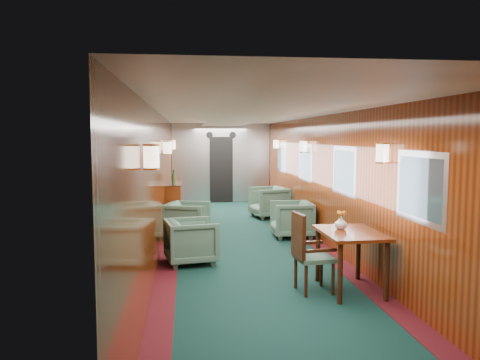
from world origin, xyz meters
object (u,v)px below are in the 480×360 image
at_px(side_chair, 307,249).
at_px(armchair_left_far, 188,220).
at_px(armchair_left_near, 191,241).
at_px(armchair_right_near, 292,219).
at_px(armchair_right_far, 269,202).
at_px(credenza, 173,206).
at_px(dining_table, 350,241).

relative_size(side_chair, armchair_left_far, 1.31).
relative_size(armchair_left_near, armchair_right_near, 0.98).
relative_size(armchair_left_near, armchair_right_far, 0.92).
distance_m(armchair_left_far, armchair_right_near, 2.07).
distance_m(armchair_left_far, armchair_right_far, 2.96).
xyz_separation_m(side_chair, credenza, (-1.82, 4.38, -0.05)).
distance_m(armchair_left_near, armchair_right_near, 2.64).
bearing_deg(armchair_right_far, armchair_right_near, -11.85).
bearing_deg(armchair_right_far, armchair_left_near, -39.27).
height_order(dining_table, armchair_left_far, dining_table).
bearing_deg(armchair_right_near, armchair_right_far, -177.27).
distance_m(dining_table, credenza, 5.00).
xyz_separation_m(armchair_right_near, armchair_right_far, (-0.06, 2.30, 0.02)).
xyz_separation_m(credenza, armchair_left_far, (0.30, -0.96, -0.15)).
relative_size(dining_table, armchair_right_near, 1.34).
relative_size(side_chair, credenza, 0.81).
bearing_deg(dining_table, armchair_right_far, 89.81).
relative_size(armchair_left_near, armchair_left_far, 0.98).
relative_size(dining_table, side_chair, 1.02).
height_order(armchair_left_far, armchair_right_far, armchair_right_far).
bearing_deg(armchair_left_near, armchair_right_far, -36.90).
bearing_deg(armchair_right_near, armchair_left_near, -48.29).
relative_size(credenza, armchair_left_far, 1.62).
bearing_deg(armchair_right_far, dining_table, -12.42).
bearing_deg(armchair_right_near, armchair_left_far, -92.34).
bearing_deg(dining_table, armchair_left_near, 141.12).
xyz_separation_m(side_chair, armchair_left_far, (-1.52, 3.42, -0.20)).
height_order(credenza, armchair_right_far, credenza).
height_order(armchair_left_far, armchair_right_near, armchair_left_far).
height_order(dining_table, armchair_left_near, dining_table).
bearing_deg(side_chair, credenza, 105.43).
bearing_deg(armchair_left_near, dining_table, -138.74).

